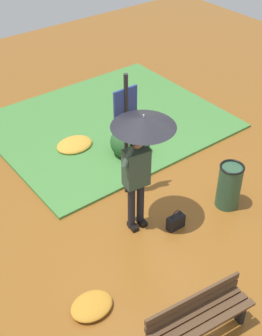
{
  "coord_description": "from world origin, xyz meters",
  "views": [
    {
      "loc": [
        -3.61,
        -4.13,
        5.3
      ],
      "look_at": [
        -0.06,
        0.49,
        0.85
      ],
      "focal_mm": 48.62,
      "sensor_mm": 36.0,
      "label": 1
    }
  ],
  "objects_px": {
    "handbag": "(176,222)",
    "person_with_umbrella": "(140,145)",
    "park_bench": "(199,320)",
    "info_sign_post": "(126,122)",
    "trash_bin": "(229,186)"
  },
  "relations": [
    {
      "from": "info_sign_post",
      "to": "handbag",
      "type": "height_order",
      "value": "info_sign_post"
    },
    {
      "from": "handbag",
      "to": "park_bench",
      "type": "relative_size",
      "value": 0.26
    },
    {
      "from": "person_with_umbrella",
      "to": "info_sign_post",
      "type": "bearing_deg",
      "value": 68.03
    },
    {
      "from": "park_bench",
      "to": "person_with_umbrella",
      "type": "bearing_deg",
      "value": 70.88
    },
    {
      "from": "person_with_umbrella",
      "to": "handbag",
      "type": "relative_size",
      "value": 5.53
    },
    {
      "from": "person_with_umbrella",
      "to": "trash_bin",
      "type": "xyz_separation_m",
      "value": [
        1.47,
        -0.58,
        -1.13
      ]
    },
    {
      "from": "person_with_umbrella",
      "to": "info_sign_post",
      "type": "distance_m",
      "value": 0.83
    },
    {
      "from": "person_with_umbrella",
      "to": "trash_bin",
      "type": "distance_m",
      "value": 1.95
    },
    {
      "from": "info_sign_post",
      "to": "park_bench",
      "type": "xyz_separation_m",
      "value": [
        -1.05,
        -2.9,
        -1.04
      ]
    },
    {
      "from": "person_with_umbrella",
      "to": "handbag",
      "type": "height_order",
      "value": "person_with_umbrella"
    },
    {
      "from": "park_bench",
      "to": "trash_bin",
      "type": "bearing_deg",
      "value": 35.1
    },
    {
      "from": "handbag",
      "to": "person_with_umbrella",
      "type": "bearing_deg",
      "value": 130.13
    },
    {
      "from": "person_with_umbrella",
      "to": "park_bench",
      "type": "relative_size",
      "value": 1.46
    },
    {
      "from": "info_sign_post",
      "to": "park_bench",
      "type": "bearing_deg",
      "value": -109.88
    },
    {
      "from": "info_sign_post",
      "to": "trash_bin",
      "type": "bearing_deg",
      "value": -49.08
    }
  ]
}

